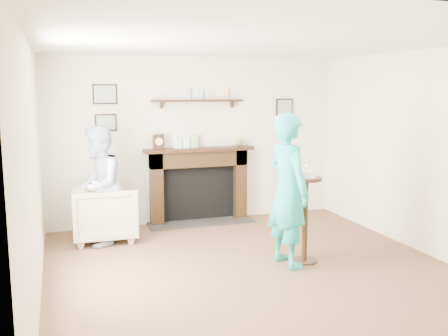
{
  "coord_description": "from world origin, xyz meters",
  "views": [
    {
      "loc": [
        -2.02,
        -4.81,
        2.02
      ],
      "look_at": [
        -0.1,
        0.9,
        1.07
      ],
      "focal_mm": 40.0,
      "sensor_mm": 36.0,
      "label": 1
    }
  ],
  "objects_px": {
    "armchair": "(106,239)",
    "woman": "(287,264)",
    "pedestal_table": "(305,203)",
    "man": "(101,244)"
  },
  "relations": [
    {
      "from": "man",
      "to": "pedestal_table",
      "type": "distance_m",
      "value": 2.76
    },
    {
      "from": "armchair",
      "to": "pedestal_table",
      "type": "bearing_deg",
      "value": -125.4
    },
    {
      "from": "man",
      "to": "woman",
      "type": "height_order",
      "value": "woman"
    },
    {
      "from": "armchair",
      "to": "man",
      "type": "xyz_separation_m",
      "value": [
        -0.09,
        -0.18,
        0.0
      ]
    },
    {
      "from": "man",
      "to": "pedestal_table",
      "type": "xyz_separation_m",
      "value": [
        2.22,
        -1.47,
        0.72
      ]
    },
    {
      "from": "man",
      "to": "woman",
      "type": "xyz_separation_m",
      "value": [
        1.99,
        -1.49,
        0.0
      ]
    },
    {
      "from": "armchair",
      "to": "woman",
      "type": "height_order",
      "value": "woman"
    },
    {
      "from": "armchair",
      "to": "woman",
      "type": "xyz_separation_m",
      "value": [
        1.9,
        -1.66,
        0.0
      ]
    },
    {
      "from": "woman",
      "to": "pedestal_table",
      "type": "relative_size",
      "value": 1.52
    },
    {
      "from": "woman",
      "to": "pedestal_table",
      "type": "distance_m",
      "value": 0.75
    }
  ]
}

